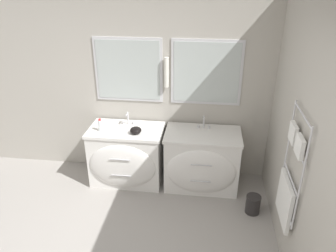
% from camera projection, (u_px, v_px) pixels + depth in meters
% --- Properties ---
extents(wall_back, '(5.20, 0.14, 2.60)m').
position_uv_depth(wall_back, '(139.00, 84.00, 4.45)').
color(wall_back, '#B2ADA3').
rests_on(wall_back, ground_plane).
extents(wall_right, '(0.13, 4.41, 2.60)m').
position_uv_depth(wall_right, '(299.00, 136.00, 3.10)').
color(wall_right, '#B2ADA3').
rests_on(wall_right, ground_plane).
extents(vanity_left, '(0.99, 0.66, 0.80)m').
position_uv_depth(vanity_left, '(127.00, 155.00, 4.50)').
color(vanity_left, white).
rests_on(vanity_left, ground_plane).
extents(vanity_right, '(0.99, 0.66, 0.80)m').
position_uv_depth(vanity_right, '(202.00, 160.00, 4.39)').
color(vanity_right, white).
rests_on(vanity_right, ground_plane).
extents(faucet_left, '(0.17, 0.11, 0.18)m').
position_uv_depth(faucet_left, '(128.00, 119.00, 4.46)').
color(faucet_left, silver).
rests_on(faucet_left, vanity_left).
extents(faucet_right, '(0.17, 0.11, 0.18)m').
position_uv_depth(faucet_right, '(204.00, 123.00, 4.34)').
color(faucet_right, silver).
rests_on(faucet_right, vanity_right).
extents(toiletry_bottle, '(0.05, 0.05, 0.17)m').
position_uv_depth(toiletry_bottle, '(100.00, 125.00, 4.28)').
color(toiletry_bottle, silver).
rests_on(toiletry_bottle, vanity_left).
extents(amenity_bowl, '(0.15, 0.15, 0.09)m').
position_uv_depth(amenity_bowl, '(136.00, 130.00, 4.23)').
color(amenity_bowl, black).
rests_on(amenity_bowl, vanity_left).
extents(waste_bin, '(0.18, 0.18, 0.24)m').
position_uv_depth(waste_bin, '(253.00, 204.00, 4.01)').
color(waste_bin, '#282626').
rests_on(waste_bin, ground_plane).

